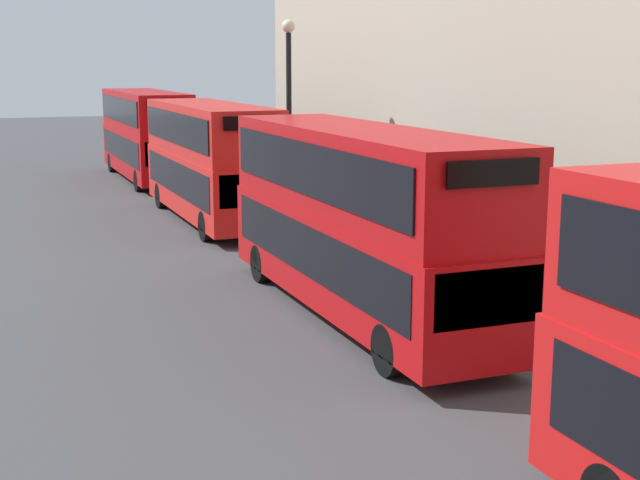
{
  "coord_description": "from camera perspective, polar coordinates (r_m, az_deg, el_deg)",
  "views": [
    {
      "loc": [
        -6.55,
        1.5,
        5.79
      ],
      "look_at": [
        0.48,
        19.31,
        1.93
      ],
      "focal_mm": 50.0,
      "sensor_mm": 36.0,
      "label": 1
    }
  ],
  "objects": [
    {
      "name": "pedestrian",
      "position": [
        18.46,
        16.06,
        -4.79
      ],
      "size": [
        0.36,
        0.36,
        1.71
      ],
      "color": "brown",
      "rests_on": "ground"
    },
    {
      "name": "street_lamp",
      "position": [
        30.22,
        -2.0,
        8.66
      ],
      "size": [
        0.44,
        0.44,
        7.14
      ],
      "color": "black",
      "rests_on": "ground"
    },
    {
      "name": "bus_trailing",
      "position": [
        44.92,
        -11.1,
        6.83
      ],
      "size": [
        2.59,
        11.05,
        4.35
      ],
      "color": "#B20C0F",
      "rests_on": "ground"
    },
    {
      "name": "bus_second_in_queue",
      "position": [
        20.21,
        2.57,
        1.68
      ],
      "size": [
        2.59,
        10.99,
        4.33
      ],
      "color": "#B20C0F",
      "rests_on": "ground"
    },
    {
      "name": "bus_third_in_queue",
      "position": [
        32.78,
        -7.05,
        5.3
      ],
      "size": [
        2.59,
        10.43,
        4.28
      ],
      "color": "red",
      "rests_on": "ground"
    }
  ]
}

